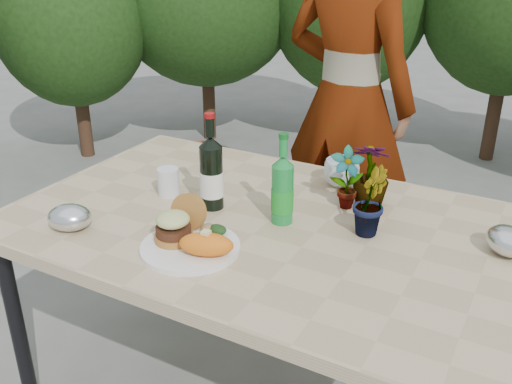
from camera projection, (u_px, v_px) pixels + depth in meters
The scene contains 17 objects.
patio_table at pixel (268, 237), 1.78m from camera, with size 1.60×1.00×0.75m.
shrub_hedge at pixel (440, 25), 2.96m from camera, with size 6.84×5.00×2.17m.
dinner_plate at pixel (190, 247), 1.59m from camera, with size 0.28×0.28×0.01m, color white.
burger_stack at pixel (177, 223), 1.61m from camera, with size 0.11×0.16×0.11m.
sweet_potato at pixel (206, 244), 1.53m from camera, with size 0.15×0.08×0.06m, color orange.
grilled_veg at pixel (213, 229), 1.65m from camera, with size 0.08×0.05×0.03m.
wine_bottle at pixel (212, 174), 1.80m from camera, with size 0.08×0.08×0.31m.
sparkling_water at pixel (282, 191), 1.71m from camera, with size 0.07×0.07×0.28m.
plastic_cup at pixel (168, 182), 1.91m from camera, with size 0.07×0.07×0.10m, color silver.
seedling_left at pixel (347, 178), 1.80m from camera, with size 0.11×0.07×0.20m, color #2E6021.
seedling_mid at pixel (369, 201), 1.65m from camera, with size 0.11×0.09×0.20m, color #1F581E.
seedling_right at pixel (371, 174), 1.82m from camera, with size 0.12×0.12×0.21m, color #2E5B1F.
blue_bowl at pixel (341, 173), 1.98m from camera, with size 0.12×0.12×0.10m, color silver.
foil_packet_left at pixel (70, 217), 1.69m from camera, with size 0.13×0.11×0.08m, color silver.
foil_packet_right at pixel (508, 241), 1.56m from camera, with size 0.13×0.11×0.08m, color silver.
person at pixel (347, 101), 2.55m from camera, with size 0.64×0.42×1.75m, color #A76653.
terracotta_pot at pixel (199, 153), 4.23m from camera, with size 0.17×0.17×0.14m.
Camera 1 is at (0.72, -1.38, 1.56)m, focal length 40.00 mm.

